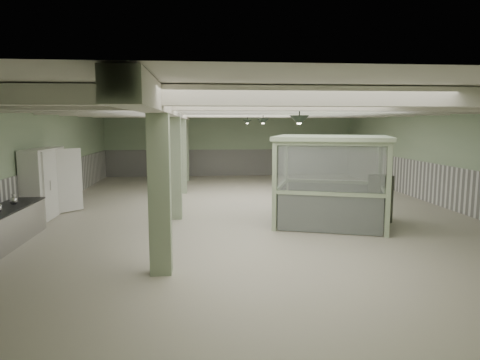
{
  "coord_description": "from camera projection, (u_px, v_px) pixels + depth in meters",
  "views": [
    {
      "loc": [
        -1.7,
        -14.4,
        2.99
      ],
      "look_at": [
        -0.52,
        -1.76,
        1.3
      ],
      "focal_mm": 32.0,
      "sensor_mm": 36.0,
      "label": 1
    }
  ],
  "objects": [
    {
      "name": "floor",
      "position": [
        250.0,
        210.0,
        14.76
      ],
      "size": [
        20.0,
        20.0,
        0.0
      ],
      "primitive_type": "plane",
      "color": "beige",
      "rests_on": "ground"
    },
    {
      "name": "ceiling",
      "position": [
        251.0,
        105.0,
        14.28
      ],
      "size": [
        14.0,
        20.0,
        0.02
      ],
      "primitive_type": "cube",
      "color": "silver",
      "rests_on": "wall_back"
    },
    {
      "name": "wall_back",
      "position": [
        230.0,
        144.0,
        24.39
      ],
      "size": [
        14.0,
        0.02,
        3.6
      ],
      "primitive_type": "cube",
      "color": "#A3BC97",
      "rests_on": "floor"
    },
    {
      "name": "wall_front",
      "position": [
        358.0,
        233.0,
        4.65
      ],
      "size": [
        14.0,
        0.02,
        3.6
      ],
      "primitive_type": "cube",
      "color": "#A3BC97",
      "rests_on": "floor"
    },
    {
      "name": "wall_left",
      "position": [
        37.0,
        160.0,
        13.88
      ],
      "size": [
        0.02,
        20.0,
        3.6
      ],
      "primitive_type": "cube",
      "color": "#A3BC97",
      "rests_on": "floor"
    },
    {
      "name": "wall_right",
      "position": [
        446.0,
        157.0,
        15.17
      ],
      "size": [
        0.02,
        20.0,
        3.6
      ],
      "primitive_type": "cube",
      "color": "#A3BC97",
      "rests_on": "floor"
    },
    {
      "name": "wainscot_left",
      "position": [
        39.0,
        192.0,
        14.02
      ],
      "size": [
        0.05,
        19.9,
        1.5
      ],
      "primitive_type": "cube",
      "color": "white",
      "rests_on": "floor"
    },
    {
      "name": "wainscot_right",
      "position": [
        444.0,
        186.0,
        15.3
      ],
      "size": [
        0.05,
        19.9,
        1.5
      ],
      "primitive_type": "cube",
      "color": "white",
      "rests_on": "floor"
    },
    {
      "name": "wainscot_back",
      "position": [
        230.0,
        163.0,
        24.5
      ],
      "size": [
        13.9,
        0.05,
        1.5
      ],
      "primitive_type": "cube",
      "color": "white",
      "rests_on": "floor"
    },
    {
      "name": "girder",
      "position": [
        175.0,
        111.0,
        14.08
      ],
      "size": [
        0.45,
        19.9,
        0.4
      ],
      "primitive_type": "cube",
      "color": "silver",
      "rests_on": "ceiling"
    },
    {
      "name": "beam_a",
      "position": [
        305.0,
        96.0,
        6.9
      ],
      "size": [
        13.9,
        0.35,
        0.32
      ],
      "primitive_type": "cube",
      "color": "silver",
      "rests_on": "ceiling"
    },
    {
      "name": "beam_b",
      "position": [
        277.0,
        103.0,
        9.37
      ],
      "size": [
        13.9,
        0.35,
        0.32
      ],
      "primitive_type": "cube",
      "color": "silver",
      "rests_on": "ceiling"
    },
    {
      "name": "beam_c",
      "position": [
        261.0,
        108.0,
        11.84
      ],
      "size": [
        13.9,
        0.35,
        0.32
      ],
      "primitive_type": "cube",
      "color": "silver",
      "rests_on": "ceiling"
    },
    {
      "name": "beam_d",
      "position": [
        251.0,
        110.0,
        14.31
      ],
      "size": [
        13.9,
        0.35,
        0.32
      ],
      "primitive_type": "cube",
      "color": "silver",
      "rests_on": "ceiling"
    },
    {
      "name": "beam_e",
      "position": [
        243.0,
        112.0,
        16.77
      ],
      "size": [
        13.9,
        0.35,
        0.32
      ],
      "primitive_type": "cube",
      "color": "silver",
      "rests_on": "ceiling"
    },
    {
      "name": "beam_f",
      "position": [
        238.0,
        114.0,
        19.24
      ],
      "size": [
        13.9,
        0.35,
        0.32
      ],
      "primitive_type": "cube",
      "color": "silver",
      "rests_on": "ceiling"
    },
    {
      "name": "beam_g",
      "position": [
        233.0,
        115.0,
        21.71
      ],
      "size": [
        13.9,
        0.35,
        0.32
      ],
      "primitive_type": "cube",
      "color": "silver",
      "rests_on": "ceiling"
    },
    {
      "name": "column_a",
      "position": [
        160.0,
        184.0,
        8.37
      ],
      "size": [
        0.42,
        0.42,
        3.6
      ],
      "primitive_type": "cube",
      "color": "#99AB8A",
      "rests_on": "floor"
    },
    {
      "name": "column_b",
      "position": [
        174.0,
        162.0,
        13.3
      ],
      "size": [
        0.42,
        0.42,
        3.6
      ],
      "primitive_type": "cube",
      "color": "#99AB8A",
      "rests_on": "floor"
    },
    {
      "name": "column_c",
      "position": [
        181.0,
        151.0,
        18.24
      ],
      "size": [
        0.42,
        0.42,
        3.6
      ],
      "primitive_type": "cube",
      "color": "#99AB8A",
      "rests_on": "floor"
    },
    {
      "name": "column_d",
      "position": [
        185.0,
        146.0,
        22.19
      ],
      "size": [
        0.42,
        0.42,
        3.6
      ],
      "primitive_type": "cube",
      "color": "#99AB8A",
      "rests_on": "floor"
    },
    {
      "name": "pendant_front",
      "position": [
        299.0,
        120.0,
        9.47
      ],
      "size": [
        0.44,
        0.44,
        0.22
      ],
      "primitive_type": "cone",
      "rotation": [
        3.14,
        0.0,
        0.0
      ],
      "color": "#28362A",
      "rests_on": "ceiling"
    },
    {
      "name": "pendant_mid",
      "position": [
        263.0,
        121.0,
        14.9
      ],
      "size": [
        0.44,
        0.44,
        0.22
      ],
      "primitive_type": "cone",
      "rotation": [
        3.14,
        0.0,
        0.0
      ],
      "color": "#28362A",
      "rests_on": "ceiling"
    },
    {
      "name": "pendant_back",
      "position": [
        247.0,
        122.0,
        19.83
      ],
      "size": [
        0.44,
        0.44,
        0.22
      ],
      "primitive_type": "cone",
      "rotation": [
        3.14,
        0.0,
        0.0
      ],
      "color": "#28362A",
      "rests_on": "ceiling"
    },
    {
      "name": "pitcher_near",
      "position": [
        14.0,
        200.0,
        10.98
      ],
      "size": [
        0.2,
        0.23,
        0.28
      ],
      "primitive_type": null,
      "rotation": [
        0.0,
        0.0,
        -0.05
      ],
      "color": "#B9B8BD",
      "rests_on": "prep_counter"
    },
    {
      "name": "walkin_cooler",
      "position": [
        45.0,
        183.0,
        13.56
      ],
      "size": [
        1.07,
        2.41,
        2.21
      ],
      "color": "white",
      "rests_on": "floor"
    },
    {
      "name": "guard_booth",
      "position": [
        331.0,
        165.0,
        12.61
      ],
      "size": [
        3.95,
        3.64,
        2.62
      ],
      "rotation": [
        0.0,
        0.0,
        -0.32
      ],
      "color": "#ACC39C",
      "rests_on": "floor"
    },
    {
      "name": "filing_cabinet",
      "position": [
        380.0,
        198.0,
        13.05
      ],
      "size": [
        0.58,
        0.73,
        1.43
      ],
      "primitive_type": "cube",
      "rotation": [
        0.0,
        0.0,
        0.18
      ],
      "color": "#4F5345",
      "rests_on": "floor"
    }
  ]
}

